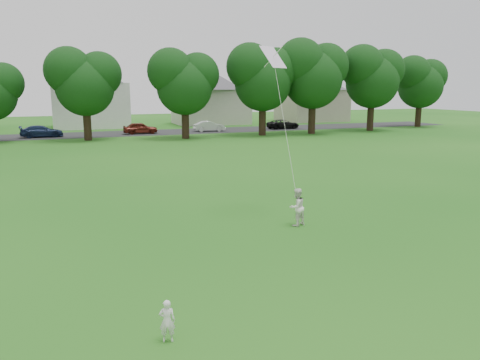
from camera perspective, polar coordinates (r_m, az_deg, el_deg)
name	(u,v)px	position (r m, az deg, el deg)	size (l,w,h in m)	color
ground	(248,283)	(12.35, 0.97, -12.43)	(160.00, 160.00, 0.00)	#1A5A14
street	(99,134)	(52.86, -16.86, 5.34)	(90.00, 7.00, 0.01)	#2D2D30
toddler	(167,321)	(9.71, -8.87, -16.60)	(0.32, 0.21, 0.88)	white
older_boy	(297,207)	(17.10, 6.94, -3.31)	(0.67, 0.52, 1.38)	white
kite	(285,126)	(17.46, 5.48, 6.52)	(1.27, 1.53, 5.69)	white
tree_row	(129,72)	(46.66, -13.44, 12.68)	(81.75, 8.93, 10.57)	black
parked_cars	(58,131)	(51.63, -21.35, 5.60)	(54.90, 2.22, 1.26)	black
house_row	(87,88)	(62.58, -18.19, 10.61)	(76.73, 13.81, 10.20)	white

